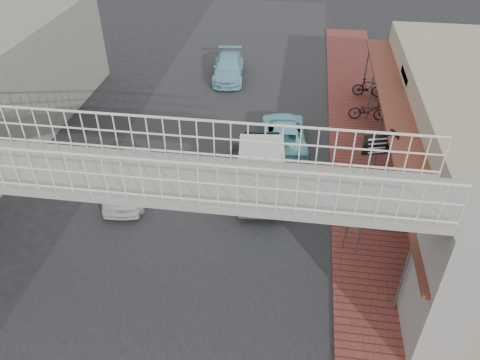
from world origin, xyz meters
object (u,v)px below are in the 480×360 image
(street_clock, at_px, (359,199))
(motorcycle_far, at_px, (368,88))
(angkot_curb, at_px, (284,133))
(arrow_sign, at_px, (397,144))
(white_hatchback, at_px, (128,180))
(dark_sedan, at_px, (250,163))
(angkot_van, at_px, (261,169))
(motorcycle_near, at_px, (368,111))
(angkot_far, at_px, (228,68))

(street_clock, bearing_deg, motorcycle_far, 97.97)
(angkot_curb, distance_m, arrow_sign, 5.92)
(white_hatchback, bearing_deg, angkot_curb, 30.00)
(dark_sedan, height_order, street_clock, street_clock)
(angkot_van, relative_size, arrow_sign, 1.40)
(arrow_sign, bearing_deg, street_clock, -131.06)
(dark_sedan, height_order, angkot_van, angkot_van)
(motorcycle_near, distance_m, motorcycle_far, 2.76)
(angkot_far, bearing_deg, motorcycle_near, -34.68)
(angkot_curb, bearing_deg, angkot_far, -68.74)
(motorcycle_far, bearing_deg, angkot_far, 82.96)
(white_hatchback, bearing_deg, motorcycle_far, 37.00)
(angkot_curb, distance_m, motorcycle_near, 5.02)
(motorcycle_near, relative_size, arrow_sign, 0.63)
(motorcycle_far, height_order, arrow_sign, arrow_sign)
(angkot_van, bearing_deg, dark_sedan, 112.58)
(dark_sedan, distance_m, motorcycle_far, 10.22)
(dark_sedan, xyz_separation_m, angkot_curb, (1.29, 2.90, -0.12))
(dark_sedan, bearing_deg, arrow_sign, -4.65)
(angkot_far, height_order, motorcycle_far, angkot_far)
(motorcycle_near, height_order, arrow_sign, arrow_sign)
(angkot_van, xyz_separation_m, street_clock, (3.54, -2.70, 0.98))
(dark_sedan, bearing_deg, angkot_curb, 66.72)
(angkot_far, xyz_separation_m, angkot_van, (3.14, -11.23, 0.64))
(white_hatchback, height_order, motorcycle_far, white_hatchback)
(angkot_far, relative_size, motorcycle_far, 2.51)
(white_hatchback, height_order, arrow_sign, arrow_sign)
(angkot_far, distance_m, motorcycle_near, 9.09)
(dark_sedan, relative_size, arrow_sign, 1.46)
(dark_sedan, bearing_deg, motorcycle_far, 57.11)
(dark_sedan, height_order, angkot_far, dark_sedan)
(white_hatchback, bearing_deg, dark_sedan, 12.85)
(street_clock, bearing_deg, white_hatchback, -177.60)
(angkot_far, bearing_deg, angkot_van, -80.29)
(dark_sedan, height_order, motorcycle_near, dark_sedan)
(dark_sedan, xyz_separation_m, angkot_far, (-2.56, 10.14, -0.10))
(motorcycle_near, bearing_deg, white_hatchback, 126.35)
(street_clock, distance_m, arrow_sign, 3.64)
(angkot_van, xyz_separation_m, motorcycle_far, (5.07, 9.61, -0.65))
(motorcycle_far, relative_size, arrow_sign, 0.57)
(arrow_sign, bearing_deg, white_hatchback, 171.73)
(angkot_curb, xyz_separation_m, motorcycle_near, (4.12, 2.86, -0.00))
(white_hatchback, xyz_separation_m, dark_sedan, (4.80, 1.79, 0.06))
(dark_sedan, height_order, arrow_sign, arrow_sign)
(angkot_far, bearing_deg, street_clock, -70.30)
(street_clock, bearing_deg, motorcycle_near, 97.36)
(angkot_curb, height_order, street_clock, street_clock)
(angkot_curb, xyz_separation_m, street_clock, (2.83, -6.69, 1.64))
(dark_sedan, relative_size, motorcycle_near, 2.30)
(angkot_far, height_order, arrow_sign, arrow_sign)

